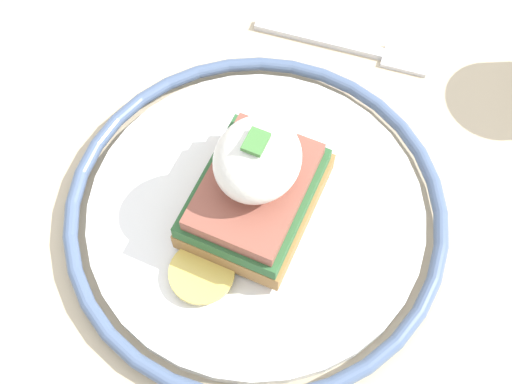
# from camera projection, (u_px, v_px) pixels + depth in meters

# --- Properties ---
(ground_plane) EXTENTS (6.00, 6.00, 0.00)m
(ground_plane) POSITION_uv_depth(u_px,v_px,m) (246.00, 384.00, 1.13)
(ground_plane) COLOR gray
(dining_table) EXTENTS (1.02, 0.80, 0.76)m
(dining_table) POSITION_uv_depth(u_px,v_px,m) (236.00, 237.00, 0.56)
(dining_table) COLOR #C6B28E
(dining_table) RESTS_ON ground_plane
(plate) EXTENTS (0.26, 0.26, 0.02)m
(plate) POSITION_uv_depth(u_px,v_px,m) (256.00, 211.00, 0.44)
(plate) COLOR white
(plate) RESTS_ON dining_table
(sandwich) EXTENTS (0.13, 0.07, 0.08)m
(sandwich) POSITION_uv_depth(u_px,v_px,m) (255.00, 185.00, 0.40)
(sandwich) COLOR #9E703D
(sandwich) RESTS_ON plate
(fork) EXTENTS (0.03, 0.14, 0.00)m
(fork) POSITION_uv_depth(u_px,v_px,m) (351.00, 47.00, 0.51)
(fork) COLOR silver
(fork) RESTS_ON dining_table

